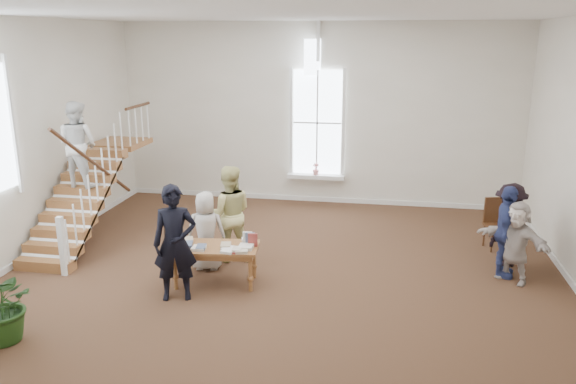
% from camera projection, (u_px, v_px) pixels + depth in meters
% --- Properties ---
extents(ground, '(10.00, 10.00, 0.00)m').
position_uv_depth(ground, '(286.00, 269.00, 10.35)').
color(ground, '#49301D').
rests_on(ground, ground).
extents(room_shell, '(10.49, 10.00, 10.00)m').
position_uv_depth(room_shell, '(316.00, 187.00, 14.41)').
color(room_shell, beige).
rests_on(room_shell, ground).
extents(staircase, '(1.10, 4.10, 2.92)m').
position_uv_depth(staircase, '(81.00, 165.00, 11.35)').
color(staircase, brown).
rests_on(staircase, ground).
extents(library_table, '(1.55, 0.92, 0.76)m').
position_uv_depth(library_table, '(216.00, 250.00, 9.58)').
color(library_table, brown).
rests_on(library_table, ground).
extents(police_officer, '(0.80, 0.64, 1.91)m').
position_uv_depth(police_officer, '(175.00, 243.00, 8.96)').
color(police_officer, black).
rests_on(police_officer, ground).
extents(elderly_woman, '(0.78, 0.57, 1.47)m').
position_uv_depth(elderly_woman, '(206.00, 231.00, 10.19)').
color(elderly_woman, beige).
rests_on(elderly_woman, ground).
extents(person_yellow, '(1.06, 0.92, 1.84)m').
position_uv_depth(person_yellow, '(229.00, 214.00, 10.56)').
color(person_yellow, '#DAD488').
rests_on(person_yellow, ground).
extents(woman_cluster_a, '(0.60, 1.04, 1.66)m').
position_uv_depth(woman_cluster_a, '(506.00, 232.00, 9.85)').
color(woman_cluster_a, navy).
rests_on(woman_cluster_a, ground).
extents(woman_cluster_b, '(1.11, 1.17, 1.59)m').
position_uv_depth(woman_cluster_b, '(509.00, 226.00, 10.26)').
color(woman_cluster_b, black).
rests_on(woman_cluster_b, ground).
extents(woman_cluster_c, '(1.30, 1.20, 1.45)m').
position_uv_depth(woman_cluster_c, '(516.00, 242.00, 9.66)').
color(woman_cluster_c, beige).
rests_on(woman_cluster_c, ground).
extents(floor_plant, '(0.98, 0.86, 1.08)m').
position_uv_depth(floor_plant, '(4.00, 306.00, 7.78)').
color(floor_plant, '#1B3B12').
rests_on(floor_plant, ground).
extents(side_chair, '(0.55, 0.55, 1.03)m').
position_uv_depth(side_chair, '(496.00, 220.00, 11.27)').
color(side_chair, '#3D1D10').
rests_on(side_chair, ground).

